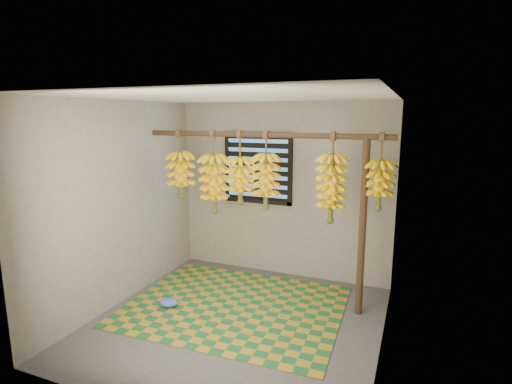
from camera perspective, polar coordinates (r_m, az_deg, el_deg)
The scene contains 16 objects.
floor at distance 4.60m, azimuth -2.72°, elevation -18.07°, with size 3.00×3.00×0.01m, color #434343.
ceiling at distance 4.03m, azimuth -3.04°, elevation 13.49°, with size 3.00×3.00×0.01m, color silver.
wall_back at distance 5.52m, azimuth 3.74°, elevation 0.20°, with size 3.00×0.01×2.40m, color gray.
wall_left at distance 4.97m, azimuth -18.82°, elevation -1.57°, with size 0.01×3.00×2.40m, color gray.
wall_right at distance 3.79m, azimuth 18.32°, elevation -5.30°, with size 0.01×3.00×2.40m, color gray.
window at distance 5.57m, azimuth 0.26°, elevation 3.44°, with size 1.00×0.04×1.00m.
hanging_pole at distance 4.67m, azimuth 0.70°, elevation 8.17°, with size 0.06×0.06×3.00m, color #47351D.
support_post at distance 4.54m, azimuth 14.96°, elevation -5.09°, with size 0.08×0.08×2.00m, color #47351D.
woven_mat at distance 4.91m, azimuth -3.00°, elevation -15.93°, with size 2.46×1.97×0.01m, color #1C602D.
plastic_bag at distance 4.98m, azimuth -12.34°, elevation -15.19°, with size 0.22×0.16×0.09m, color #3E68E9.
banana_bunch_a at distance 5.23m, azimuth -10.71°, elevation 2.45°, with size 0.34×0.34×0.88m.
banana_bunch_b at distance 5.00m, azimuth -5.97°, elevation 1.20°, with size 0.35×0.35×1.03m.
banana_bunch_c at distance 4.84m, azimuth -2.27°, elevation 1.67°, with size 0.32×0.32×0.89m.
banana_bunch_d at distance 4.71m, azimuth 1.43°, elevation 1.53°, with size 0.33×0.33×0.93m.
banana_bunch_e at distance 4.50m, azimuth 10.72°, elevation 0.53°, with size 0.33×0.33×1.01m.
banana_bunch_f at distance 4.42m, azimuth 17.20°, elevation 1.00°, with size 0.31×0.31×0.82m.
Camera 1 is at (1.71, -3.65, 2.22)m, focal length 28.00 mm.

